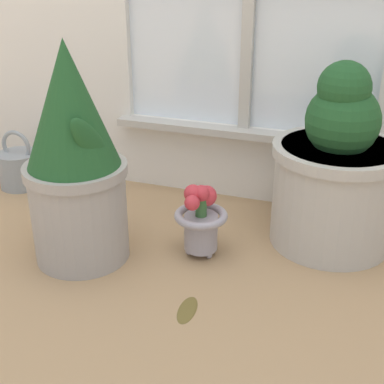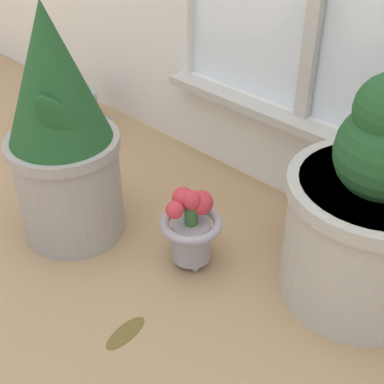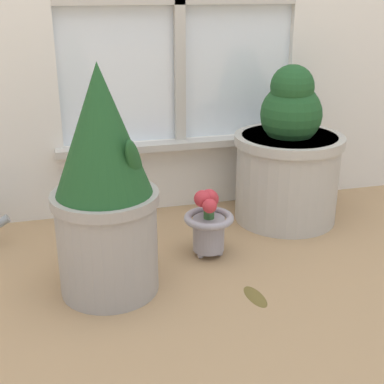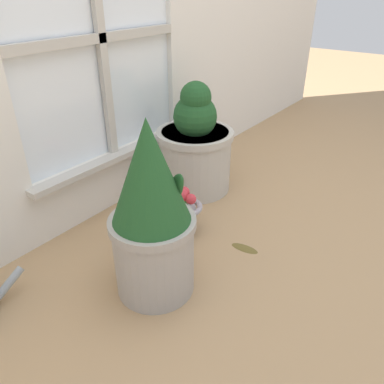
% 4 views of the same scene
% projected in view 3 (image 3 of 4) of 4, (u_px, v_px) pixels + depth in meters
% --- Properties ---
extents(ground_plane, '(10.00, 10.00, 0.00)m').
position_uv_depth(ground_plane, '(240.00, 297.00, 1.41)').
color(ground_plane, tan).
extents(potted_plant_left, '(0.28, 0.28, 0.61)m').
position_uv_depth(potted_plant_left, '(105.00, 188.00, 1.35)').
color(potted_plant_left, '#9E9993').
rests_on(potted_plant_left, ground_plane).
extents(potted_plant_right, '(0.37, 0.37, 0.54)m').
position_uv_depth(potted_plant_right, '(288.00, 159.00, 1.81)').
color(potted_plant_right, '#B7B2A8').
rests_on(potted_plant_right, ground_plane).
extents(flower_vase, '(0.15, 0.15, 0.21)m').
position_uv_depth(flower_vase, '(208.00, 221.00, 1.59)').
color(flower_vase, '#99939E').
rests_on(flower_vase, ground_plane).
extents(fallen_leaf, '(0.05, 0.11, 0.01)m').
position_uv_depth(fallen_leaf, '(255.00, 295.00, 1.41)').
color(fallen_leaf, brown).
rests_on(fallen_leaf, ground_plane).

